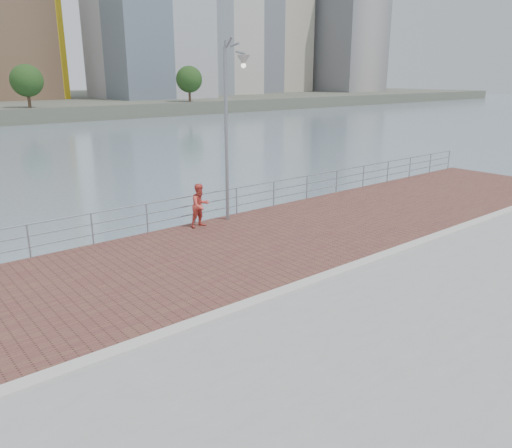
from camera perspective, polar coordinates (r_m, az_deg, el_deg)
water at (r=14.82m, az=5.08°, el=-14.07°), size 400.00×400.00×0.00m
seawall at (r=11.87m, az=23.30°, el=-18.44°), size 40.00×24.00×2.00m
brick_lane at (r=16.46m, az=-3.55°, el=-3.07°), size 40.00×6.80×0.02m
curb at (r=13.90m, az=5.29°, el=-6.86°), size 40.00×0.40×0.06m
guardrail at (r=19.00m, az=-9.64°, el=1.58°), size 39.06×0.06×1.13m
street_lamp at (r=18.79m, az=-2.59°, el=13.93°), size 0.48×1.39×6.56m
bystander at (r=18.88m, az=-6.38°, el=2.13°), size 0.86×0.70×1.66m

